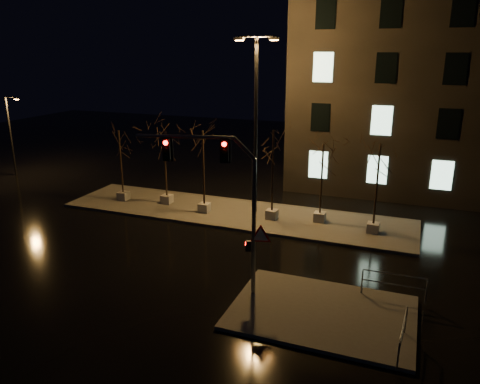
% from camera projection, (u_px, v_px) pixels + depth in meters
% --- Properties ---
extents(ground, '(90.00, 90.00, 0.00)m').
position_uv_depth(ground, '(191.00, 251.00, 24.00)').
color(ground, black).
rests_on(ground, ground).
extents(median, '(22.00, 5.00, 0.15)m').
position_uv_depth(median, '(234.00, 213.00, 29.33)').
color(median, '#4E4C46').
rests_on(median, ground).
extents(sidewalk_corner, '(7.00, 5.00, 0.15)m').
position_uv_depth(sidewalk_corner, '(322.00, 312.00, 18.29)').
color(sidewalk_corner, '#4E4C46').
rests_on(sidewalk_corner, ground).
extents(building, '(25.00, 12.00, 15.00)m').
position_uv_depth(building, '(479.00, 85.00, 33.09)').
color(building, black).
rests_on(building, ground).
extents(tree_0, '(1.80, 1.80, 4.85)m').
position_uv_depth(tree_0, '(120.00, 146.00, 30.66)').
color(tree_0, '#ACA8A0').
rests_on(tree_0, median).
extents(tree_1, '(1.80, 1.80, 4.55)m').
position_uv_depth(tree_1, '(165.00, 152.00, 30.05)').
color(tree_1, '#ACA8A0').
rests_on(tree_1, median).
extents(tree_2, '(1.80, 1.80, 5.26)m').
position_uv_depth(tree_2, '(203.00, 149.00, 28.23)').
color(tree_2, '#ACA8A0').
rests_on(tree_2, median).
extents(tree_3, '(1.80, 1.80, 5.53)m').
position_uv_depth(tree_3, '(273.00, 150.00, 26.96)').
color(tree_3, '#ACA8A0').
rests_on(tree_3, median).
extents(tree_4, '(1.80, 1.80, 4.75)m').
position_uv_depth(tree_4, '(323.00, 162.00, 26.70)').
color(tree_4, '#ACA8A0').
rests_on(tree_4, median).
extents(tree_5, '(1.80, 1.80, 5.16)m').
position_uv_depth(tree_5, '(379.00, 164.00, 24.93)').
color(tree_5, '#ACA8A0').
rests_on(tree_5, median).
extents(traffic_signal_mast, '(5.29, 1.35, 6.62)m').
position_uv_depth(traffic_signal_mast, '(227.00, 193.00, 18.50)').
color(traffic_signal_mast, slate).
rests_on(traffic_signal_mast, sidewalk_corner).
extents(streetlight_main, '(2.62, 0.31, 10.51)m').
position_uv_depth(streetlight_main, '(256.00, 115.00, 27.58)').
color(streetlight_main, black).
rests_on(streetlight_main, median).
extents(streetlight_far, '(1.25, 0.39, 6.36)m').
position_uv_depth(streetlight_far, '(11.00, 133.00, 37.52)').
color(streetlight_far, black).
rests_on(streetlight_far, ground).
extents(guard_rail_a, '(2.55, 0.08, 1.10)m').
position_uv_depth(guard_rail_a, '(394.00, 282.00, 18.98)').
color(guard_rail_a, slate).
rests_on(guard_rail_a, sidewalk_corner).
extents(guard_rail_b, '(0.20, 2.31, 1.09)m').
position_uv_depth(guard_rail_b, '(403.00, 332.00, 15.67)').
color(guard_rail_b, slate).
rests_on(guard_rail_b, sidewalk_corner).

